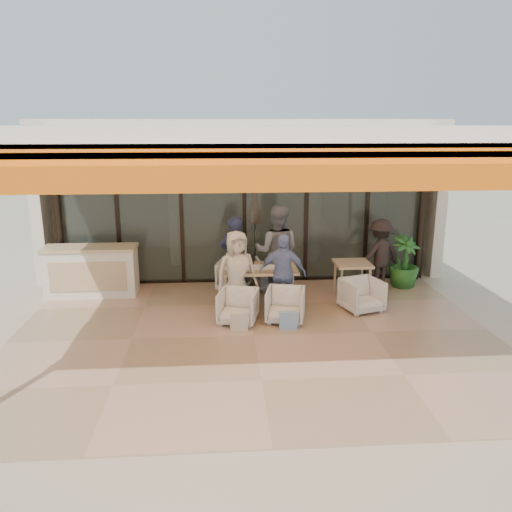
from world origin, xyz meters
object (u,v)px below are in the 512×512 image
Objects in this scene: host_counter at (92,271)px; dining_table at (257,270)px; chair_far_right at (274,272)px; chair_far_left at (235,273)px; side_chair at (362,294)px; standing_woman at (379,254)px; diner_grey at (277,251)px; side_table at (352,268)px; diner_navy at (235,257)px; diner_cream at (237,273)px; diner_periwinkle at (282,274)px; chair_near_right at (285,304)px; potted_palm at (404,262)px; chair_near_left at (238,305)px.

host_counter is 1.23× the size of dining_table.
chair_far_left is at bearing -5.19° from chair_far_right.
side_chair is (2.34, -1.48, -0.01)m from chair_far_left.
side_chair is 0.45× the size of standing_woman.
side_chair is 1.56m from standing_woman.
host_counter is 3.79m from diner_grey.
dining_table is at bearing -173.73° from side_table.
chair_far_right is 2.27m from standing_woman.
diner_cream is (0.00, -0.90, -0.05)m from diner_navy.
diner_cream is at bearing -132.26° from dining_table.
standing_woman is (0.73, 1.32, 0.41)m from side_chair.
chair_far_right is 0.44× the size of diner_navy.
side_chair is at bearing -15.60° from dining_table.
diner_periwinkle is 2.17× the size of side_chair.
dining_table is at bearing 60.54° from chair_far_right.
diner_cream is at bearing 162.08° from chair_near_right.
diner_grey is at bearing -177.60° from diner_navy.
chair_near_right is at bearing -46.18° from diner_cream.
standing_woman is (3.07, 0.34, -0.08)m from diner_navy.
diner_grey is at bearing 102.84° from chair_near_right.
diner_navy is 1.11× the size of standing_woman.
chair_far_left is 1.04× the size of chair_near_right.
chair_near_right is 1.52m from diner_grey.
host_counter is 2.95m from diner_navy.
side_table reaches higher than chair_far_right.
chair_far_left is 0.45× the size of diner_cream.
chair_far_right is 0.76m from diner_grey.
potted_palm is (2.78, -0.16, 0.20)m from chair_far_right.
chair_near_left is 0.43× the size of diner_cream.
diner_cream is (2.92, -1.17, 0.25)m from host_counter.
diner_periwinkle is 1.31× the size of potted_palm.
potted_palm is (3.62, -0.16, 0.22)m from chair_far_left.
diner_navy reaches higher than dining_table.
dining_table is 2.22× the size of chair_near_right.
diner_grey is at bearing 164.18° from chair_far_left.
diner_cream reaches higher than chair_far_right.
diner_periwinkle is 1.65m from side_table.
chair_near_right is 0.40× the size of diner_navy.
standing_woman is at bearing 37.33° from diner_periwinkle.
chair_near_left is at bearing 71.95° from diner_grey.
host_counter is 1.24× the size of diner_periwinkle.
host_counter is 2.94m from chair_far_left.
side_table is (1.50, 0.67, -0.11)m from diner_periwinkle.
side_table is at bearing 16.61° from standing_woman.
chair_near_left is 1.49m from diner_navy.
diner_navy reaches higher than standing_woman.
diner_cream is (0.00, 0.50, 0.45)m from chair_near_left.
standing_woman is at bearing -168.07° from chair_far_left.
chair_far_right is at bearing 102.84° from chair_near_right.
potted_palm reaches higher than chair_far_right.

